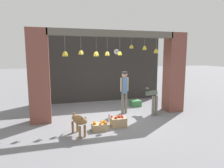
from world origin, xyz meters
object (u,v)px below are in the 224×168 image
object	(u,v)px
fruit_crate_apples	(118,122)
water_bottle	(109,118)
worker_stooping	(152,98)
shopkeeper	(124,89)
wall_clock	(116,52)
produce_box_green	(135,103)
dog	(79,121)
fruit_crate_oranges	(100,126)

from	to	relation	value
fruit_crate_apples	water_bottle	size ratio (longest dim) A/B	2.13
worker_stooping	water_bottle	world-z (taller)	worker_stooping
shopkeeper	wall_clock	world-z (taller)	wall_clock
produce_box_green	wall_clock	size ratio (longest dim) A/B	1.62
dog	produce_box_green	distance (m)	4.03
shopkeeper	wall_clock	distance (m)	2.84
worker_stooping	shopkeeper	bearing A→B (deg)	154.16
fruit_crate_oranges	fruit_crate_apples	distance (m)	0.69
shopkeeper	produce_box_green	bearing A→B (deg)	-131.89
fruit_crate_oranges	water_bottle	xyz separation A→B (m)	(0.52, 0.74, -0.01)
produce_box_green	shopkeeper	bearing A→B (deg)	-132.95
worker_stooping	wall_clock	distance (m)	3.40
shopkeeper	fruit_crate_oranges	distance (m)	2.23
wall_clock	water_bottle	bearing A→B (deg)	-111.58
water_bottle	fruit_crate_apples	bearing A→B (deg)	-74.85
shopkeeper	fruit_crate_apples	xyz separation A→B (m)	(-0.69, -1.36, -0.85)
fruit_crate_apples	wall_clock	distance (m)	4.56
shopkeeper	produce_box_green	size ratio (longest dim) A/B	3.68
dog	worker_stooping	size ratio (longest dim) A/B	0.91
fruit_crate_apples	wall_clock	world-z (taller)	wall_clock
dog	fruit_crate_oranges	size ratio (longest dim) A/B	1.87
fruit_crate_oranges	fruit_crate_apples	size ratio (longest dim) A/B	0.99
dog	fruit_crate_oranges	world-z (taller)	dog
water_bottle	dog	bearing A→B (deg)	-140.76
shopkeeper	water_bottle	xyz separation A→B (m)	(-0.85, -0.79, -0.90)
dog	shopkeeper	distance (m)	2.76
worker_stooping	wall_clock	bearing A→B (deg)	98.64
fruit_crate_apples	wall_clock	xyz separation A→B (m)	(1.09, 3.74, 2.37)
wall_clock	worker_stooping	bearing A→B (deg)	-77.20
fruit_crate_apples	water_bottle	xyz separation A→B (m)	(-0.16, 0.58, -0.05)
dog	worker_stooping	bearing A→B (deg)	94.88
worker_stooping	dog	bearing A→B (deg)	-160.41
water_bottle	wall_clock	size ratio (longest dim) A/B	0.82
fruit_crate_apples	produce_box_green	xyz separation A→B (m)	(1.59, 2.33, -0.03)
worker_stooping	water_bottle	xyz separation A→B (m)	(-1.88, -0.38, -0.57)
fruit_crate_apples	produce_box_green	size ratio (longest dim) A/B	1.08
fruit_crate_apples	shopkeeper	bearing A→B (deg)	62.99
dog	fruit_crate_oranges	distance (m)	0.79
dog	fruit_crate_apples	world-z (taller)	dog
shopkeeper	produce_box_green	distance (m)	1.59
fruit_crate_oranges	produce_box_green	xyz separation A→B (m)	(2.27, 2.49, 0.01)
fruit_crate_apples	water_bottle	world-z (taller)	fruit_crate_apples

